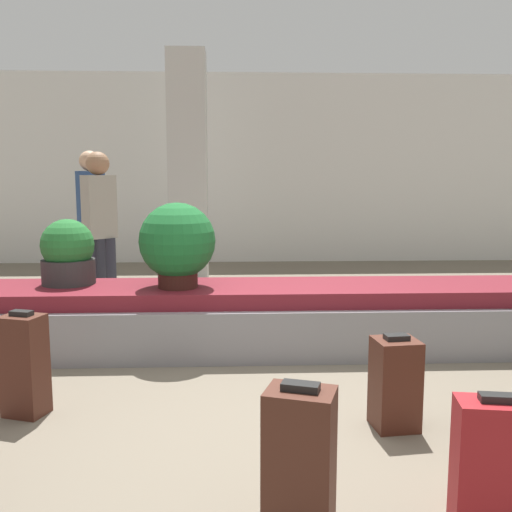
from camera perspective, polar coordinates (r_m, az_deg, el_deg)
ground_plane at (r=3.70m, az=0.93°, el=-15.34°), size 18.00×18.00×0.00m
back_wall at (r=9.86m, az=-1.28°, el=8.68°), size 18.00×0.06×3.20m
carousel at (r=4.91m, az=-0.00°, el=-6.21°), size 6.54×0.96×0.55m
pillar at (r=8.23m, az=-6.81°, el=8.79°), size 0.53×0.53×3.20m
suitcase_0 at (r=2.62m, az=23.37°, el=-19.20°), size 0.40×0.23×0.62m
suitcase_1 at (r=2.42m, az=4.38°, el=-20.25°), size 0.32×0.28×0.67m
suitcase_2 at (r=3.50m, az=13.73°, el=-12.26°), size 0.27×0.26×0.56m
suitcase_3 at (r=3.83m, az=-22.15°, el=-10.06°), size 0.29×0.26×0.66m
potted_plant_0 at (r=4.74m, az=-7.88°, el=1.23°), size 0.63×0.63×0.71m
potted_plant_1 at (r=5.13m, az=-18.30°, el=0.22°), size 0.45×0.45×0.56m
traveler_0 at (r=7.41m, az=-16.15°, el=4.65°), size 0.37×0.31×1.79m
traveler_1 at (r=6.18m, az=-15.37°, el=3.66°), size 0.36×0.35×1.72m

